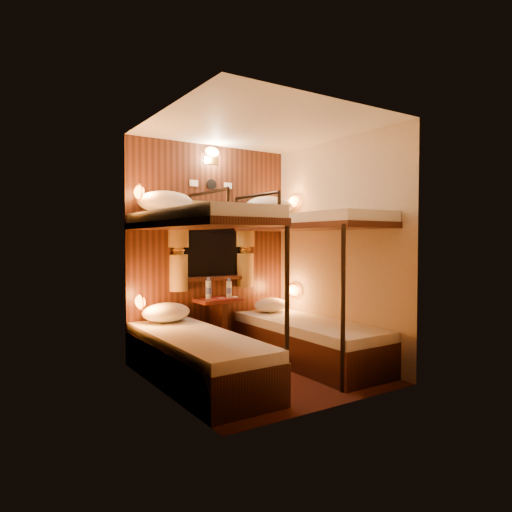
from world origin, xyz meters
TOP-DOWN VIEW (x-y plane):
  - floor at (0.00, 0.00)m, footprint 2.10×2.10m
  - ceiling at (0.00, 0.00)m, footprint 2.10×2.10m
  - wall_back at (0.00, 1.05)m, footprint 2.40×0.00m
  - wall_front at (0.00, -1.05)m, footprint 2.40×0.00m
  - wall_left at (-1.00, 0.00)m, footprint 0.00×2.40m
  - wall_right at (1.00, 0.00)m, footprint 0.00×2.40m
  - back_panel at (0.00, 1.04)m, footprint 2.00×0.03m
  - bunk_left at (-0.65, 0.07)m, footprint 0.72×1.90m
  - bunk_right at (0.65, 0.07)m, footprint 0.72×1.90m
  - window at (0.00, 1.00)m, footprint 1.00×0.12m
  - curtains at (0.00, 0.97)m, footprint 1.10×0.22m
  - back_fixtures at (0.00, 1.00)m, footprint 0.54×0.09m
  - reading_lamps at (-0.00, 0.70)m, footprint 2.00×0.20m
  - table at (0.00, 0.85)m, footprint 0.50×0.34m
  - bottle_left at (-0.12, 0.87)m, footprint 0.07×0.07m
  - bottle_right at (0.12, 0.83)m, footprint 0.06×0.06m
  - sachet_a at (0.21, 0.87)m, footprint 0.10×0.09m
  - sachet_b at (0.03, 0.84)m, footprint 0.07×0.06m
  - pillow_lower_left at (-0.65, 0.79)m, footprint 0.51×0.36m
  - pillow_lower_right at (0.65, 0.75)m, footprint 0.42×0.30m
  - pillow_upper_left at (-0.65, 0.79)m, footprint 0.59×0.42m
  - pillow_upper_right at (0.65, 0.78)m, footprint 0.61×0.44m

SIDE VIEW (x-z plane):
  - floor at x=0.00m, z-range 0.00..0.00m
  - table at x=0.00m, z-range 0.09..0.74m
  - pillow_lower_right at x=0.65m, z-range 0.46..0.62m
  - pillow_lower_left at x=-0.65m, z-range 0.46..0.66m
  - bunk_left at x=-0.65m, z-range -0.35..1.47m
  - bunk_right at x=0.65m, z-range -0.35..1.47m
  - sachet_b at x=0.03m, z-range 0.65..0.66m
  - sachet_a at x=0.21m, z-range 0.65..0.66m
  - bottle_right at x=0.12m, z-range 0.63..0.86m
  - bottle_left at x=-0.12m, z-range 0.63..0.88m
  - window at x=0.00m, z-range 0.79..1.58m
  - wall_back at x=0.00m, z-range 0.00..2.40m
  - wall_front at x=0.00m, z-range 0.00..2.40m
  - wall_left at x=-1.00m, z-range 0.00..2.40m
  - wall_right at x=1.00m, z-range 0.00..2.40m
  - back_panel at x=0.00m, z-range 0.00..2.40m
  - reading_lamps at x=0.00m, z-range 0.62..1.86m
  - curtains at x=0.00m, z-range 0.76..1.76m
  - pillow_upper_left at x=-0.65m, z-range 1.59..1.82m
  - pillow_upper_right at x=0.65m, z-range 1.59..1.83m
  - back_fixtures at x=0.00m, z-range 2.00..2.49m
  - ceiling at x=0.00m, z-range 2.40..2.40m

